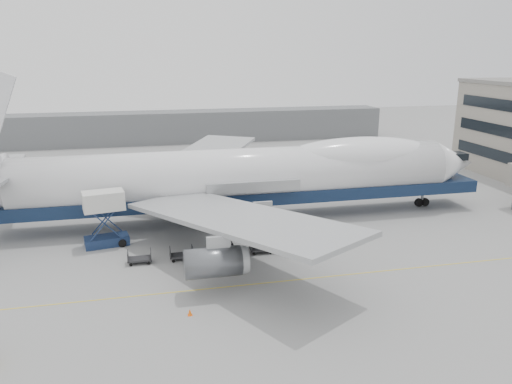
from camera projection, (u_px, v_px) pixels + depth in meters
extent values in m
plane|color=gray|center=(262.00, 256.00, 50.75)|extent=(260.00, 260.00, 0.00)
cube|color=gold|center=(278.00, 282.00, 45.11)|extent=(60.00, 0.15, 0.01)
cube|color=slate|center=(148.00, 128.00, 113.41)|extent=(110.00, 8.00, 7.00)
cylinder|color=white|center=(240.00, 175.00, 60.48)|extent=(52.00, 6.40, 6.40)
cube|color=#10203C|center=(248.00, 195.00, 61.38)|extent=(60.00, 5.76, 1.50)
cone|color=white|center=(452.00, 163.00, 66.64)|extent=(6.00, 6.40, 6.40)
ellipsoid|color=white|center=(360.00, 155.00, 63.32)|extent=(20.67, 5.78, 4.56)
cube|color=#9EA0A3|center=(237.00, 218.00, 46.59)|extent=(20.35, 26.74, 2.26)
cube|color=#9EA0A3|center=(201.00, 157.00, 73.41)|extent=(20.35, 26.74, 2.26)
cylinder|color=#595B60|center=(179.00, 166.00, 77.80)|extent=(4.80, 2.60, 2.60)
cylinder|color=#595B60|center=(226.00, 178.00, 70.63)|extent=(4.80, 2.60, 2.60)
cylinder|color=#595B60|center=(258.00, 223.00, 51.84)|extent=(4.80, 2.60, 2.60)
cylinder|color=#595B60|center=(213.00, 262.00, 42.12)|extent=(4.80, 2.60, 2.60)
cylinder|color=slate|center=(422.00, 197.00, 66.99)|extent=(0.36, 0.36, 2.50)
cylinder|color=black|center=(422.00, 202.00, 67.18)|extent=(1.10, 0.45, 1.10)
cylinder|color=slate|center=(220.00, 219.00, 58.23)|extent=(0.36, 0.36, 2.50)
cylinder|color=black|center=(220.00, 225.00, 58.41)|extent=(1.10, 0.45, 1.10)
cylinder|color=slate|center=(212.00, 204.00, 63.86)|extent=(0.36, 0.36, 2.50)
cylinder|color=black|center=(213.00, 209.00, 64.05)|extent=(1.10, 0.45, 1.10)
cube|color=navy|center=(107.00, 241.00, 53.56)|extent=(4.86, 2.97, 1.00)
cube|color=silver|center=(103.00, 201.00, 52.35)|extent=(4.54, 3.08, 2.00)
cube|color=navy|center=(105.00, 224.00, 52.00)|extent=(3.22, 0.71, 3.59)
cube|color=navy|center=(106.00, 218.00, 53.88)|extent=(3.22, 0.71, 3.59)
cube|color=slate|center=(104.00, 197.00, 53.71)|extent=(2.34, 1.47, 0.15)
cylinder|color=black|center=(90.00, 246.00, 52.39)|extent=(0.82, 0.32, 0.82)
cylinder|color=black|center=(92.00, 240.00, 54.09)|extent=(0.82, 0.32, 0.82)
cylinder|color=black|center=(122.00, 243.00, 53.08)|extent=(0.82, 0.32, 0.82)
cylinder|color=black|center=(123.00, 237.00, 54.79)|extent=(0.82, 0.32, 0.82)
cone|color=#FE600D|center=(190.00, 312.00, 39.30)|extent=(0.35, 0.35, 0.54)
cube|color=#FE600D|center=(190.00, 315.00, 39.37)|extent=(0.37, 0.37, 0.03)
cube|color=#2D2D30|center=(140.00, 259.00, 48.98)|extent=(2.30, 1.35, 0.18)
cube|color=#2D2D30|center=(128.00, 256.00, 48.64)|extent=(0.08, 1.35, 0.90)
cube|color=#2D2D30|center=(151.00, 254.00, 49.11)|extent=(0.08, 1.35, 0.90)
cylinder|color=black|center=(131.00, 265.00, 48.36)|extent=(0.30, 0.12, 0.30)
cylinder|color=black|center=(131.00, 260.00, 49.40)|extent=(0.30, 0.12, 0.30)
cylinder|color=black|center=(149.00, 263.00, 48.73)|extent=(0.30, 0.12, 0.30)
cylinder|color=black|center=(149.00, 259.00, 49.76)|extent=(0.30, 0.12, 0.30)
cube|color=#2D2D30|center=(182.00, 255.00, 49.85)|extent=(2.30, 1.35, 0.18)
cube|color=#2D2D30|center=(170.00, 253.00, 49.51)|extent=(0.08, 1.35, 0.90)
cube|color=#2D2D30|center=(192.00, 251.00, 49.98)|extent=(0.08, 1.35, 0.90)
cylinder|color=black|center=(173.00, 261.00, 49.23)|extent=(0.30, 0.12, 0.30)
cylinder|color=black|center=(173.00, 257.00, 50.27)|extent=(0.30, 0.12, 0.30)
cylinder|color=black|center=(191.00, 259.00, 49.59)|extent=(0.30, 0.12, 0.30)
cylinder|color=black|center=(190.00, 255.00, 50.63)|extent=(0.30, 0.12, 0.30)
cube|color=#2D2D30|center=(222.00, 252.00, 50.72)|extent=(2.30, 1.35, 0.18)
cube|color=#2D2D30|center=(211.00, 249.00, 50.38)|extent=(0.08, 1.35, 0.90)
cube|color=#2D2D30|center=(233.00, 247.00, 50.84)|extent=(0.08, 1.35, 0.90)
cylinder|color=black|center=(214.00, 257.00, 50.10)|extent=(0.30, 0.12, 0.30)
cylinder|color=black|center=(213.00, 253.00, 51.14)|extent=(0.30, 0.12, 0.30)
cylinder|color=black|center=(231.00, 256.00, 50.46)|extent=(0.30, 0.12, 0.30)
cylinder|color=black|center=(229.00, 252.00, 51.50)|extent=(0.30, 0.12, 0.30)
cube|color=#2D2D30|center=(261.00, 248.00, 51.59)|extent=(2.30, 1.35, 0.18)
cube|color=#2D2D30|center=(251.00, 246.00, 51.25)|extent=(0.08, 1.35, 0.90)
cube|color=#2D2D30|center=(271.00, 244.00, 51.71)|extent=(0.08, 1.35, 0.90)
cylinder|color=black|center=(254.00, 254.00, 50.97)|extent=(0.30, 0.12, 0.30)
cylinder|color=black|center=(252.00, 250.00, 52.01)|extent=(0.30, 0.12, 0.30)
cylinder|color=black|center=(270.00, 252.00, 51.33)|extent=(0.30, 0.12, 0.30)
cylinder|color=black|center=(268.00, 249.00, 52.37)|extent=(0.30, 0.12, 0.30)
cube|color=#2D2D30|center=(299.00, 245.00, 52.46)|extent=(2.30, 1.35, 0.18)
cube|color=#2D2D30|center=(289.00, 243.00, 52.12)|extent=(0.08, 1.35, 0.90)
cube|color=#2D2D30|center=(309.00, 241.00, 52.58)|extent=(0.08, 1.35, 0.90)
cylinder|color=black|center=(292.00, 250.00, 51.84)|extent=(0.30, 0.12, 0.30)
cylinder|color=black|center=(289.00, 247.00, 52.87)|extent=(0.30, 0.12, 0.30)
cylinder|color=black|center=(308.00, 249.00, 52.20)|extent=(0.30, 0.12, 0.30)
cylinder|color=black|center=(305.00, 245.00, 53.24)|extent=(0.30, 0.12, 0.30)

